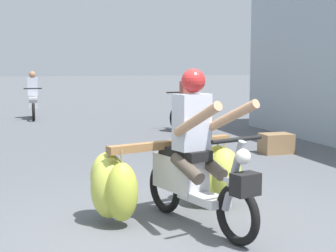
# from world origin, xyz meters

# --- Properties ---
(ground_plane) EXTENTS (120.00, 120.00, 0.00)m
(ground_plane) POSITION_xyz_m (0.00, 0.00, 0.00)
(ground_plane) COLOR #56595E
(motorbike_main_loaded) EXTENTS (1.84, 2.01, 1.58)m
(motorbike_main_loaded) POSITION_xyz_m (0.29, 0.67, 0.48)
(motorbike_main_loaded) COLOR black
(motorbike_main_loaded) RESTS_ON ground
(motorbike_distant_ahead_left) EXTENTS (0.50, 1.62, 1.40)m
(motorbike_distant_ahead_left) POSITION_xyz_m (2.46, 6.83, 0.57)
(motorbike_distant_ahead_left) COLOR black
(motorbike_distant_ahead_left) RESTS_ON ground
(motorbike_distant_ahead_right) EXTENTS (0.50, 1.62, 1.40)m
(motorbike_distant_ahead_right) POSITION_xyz_m (-0.88, 10.91, 0.57)
(motorbike_distant_ahead_right) COLOR black
(motorbike_distant_ahead_right) RESTS_ON ground
(produce_crate) EXTENTS (0.56, 0.40, 0.36)m
(produce_crate) POSITION_xyz_m (3.13, 3.74, 0.18)
(produce_crate) COLOR olive
(produce_crate) RESTS_ON ground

